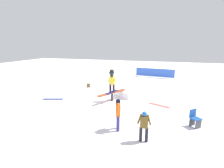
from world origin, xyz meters
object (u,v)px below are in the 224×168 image
Objects in this scene: loose_snowboard_navy at (53,99)px; backpack_on_snow at (89,85)px; rail_feature at (112,93)px; bystander_brown at (144,125)px; loose_snowboard_white at (108,89)px; folding_chair at (195,119)px; bystander_orange at (118,113)px; bystander_black at (112,74)px; loose_snowboard_coral at (159,105)px; main_rider_on_rail at (112,83)px.

backpack_on_snow is at bearing -119.92° from loose_snowboard_navy.
bystander_brown is (4.71, 2.93, 0.19)m from rail_feature.
bystander_brown is 0.93× the size of loose_snowboard_white.
folding_chair reaches higher than backpack_on_snow.
loose_snowboard_navy is 1.70× the size of folding_chair.
bystander_orange is at bearing -139.12° from loose_snowboard_white.
bystander_black reaches higher than backpack_on_snow.
bystander_black is 11.60m from folding_chair.
backpack_on_snow is (-3.22, -3.40, -0.40)m from rail_feature.
bystander_orange is at bearing -89.20° from loose_snowboard_coral.
main_rider_on_rail is 5.58m from bystander_brown.
bystander_black is 0.95× the size of loose_snowboard_navy.
bystander_black is 1.62× the size of folding_chair.
rail_feature is at bearing 0.00° from main_rider_on_rail.
loose_snowboard_navy is (-3.69, -7.25, -0.75)m from bystander_brown.
rail_feature is 1.73× the size of bystander_black.
bystander_orange is 6.72m from loose_snowboard_navy.
bystander_brown is 0.87× the size of bystander_orange.
bystander_brown is 1.48m from bystander_orange.
loose_snowboard_coral is (-4.76, 0.39, -0.75)m from bystander_brown.
bystander_brown is at bearing -132.99° from loose_snowboard_white.
backpack_on_snow is at bearing 17.32° from bystander_orange.
loose_snowboard_white is at bearing -129.34° from rail_feature.
bystander_orange is 11.14m from bystander_black.
bystander_brown is 3.11m from folding_chair.
rail_feature is at bearing -155.55° from loose_snowboard_coral.
folding_chair is at bearing -138.11° from bystander_brown.
bystander_orange is 1.77× the size of folding_chair.
rail_feature is 1.79× the size of main_rider_on_rail.
rail_feature is at bearing 4.44° from bystander_orange.
loose_snowboard_white is (-3.22, -1.42, -1.32)m from main_rider_on_rail.
loose_snowboard_white is at bearing -63.10° from bystander_brown.
folding_chair is (-2.14, 2.23, -0.35)m from bystander_brown.
bystander_black is 7.82m from loose_snowboard_navy.
rail_feature is at bearing -46.58° from backpack_on_snow.
bystander_brown is 0.95× the size of bystander_black.
bystander_brown reaches higher than loose_snowboard_navy.
rail_feature is 1.65× the size of loose_snowboard_navy.
loose_snowboard_navy is at bearing 45.71° from bystander_orange.
main_rider_on_rail is 0.88× the size of bystander_orange.
backpack_on_snow is (-0.00, -1.97, 0.16)m from loose_snowboard_white.
loose_snowboard_white is (-7.27, -3.03, -0.86)m from bystander_orange.
backpack_on_snow is (-7.27, -5.01, -0.71)m from bystander_orange.
bystander_orange is (4.05, 1.61, 0.31)m from rail_feature.
bystander_orange is 7.92m from loose_snowboard_white.
folding_chair is at bearing -89.03° from bystander_black.
rail_feature is at bearing -109.75° from bystander_black.
main_rider_on_rail reaches higher than folding_chair.
backpack_on_snow is (3.23, -1.28, -0.63)m from bystander_black.
bystander_black is 4.19× the size of backpack_on_snow.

